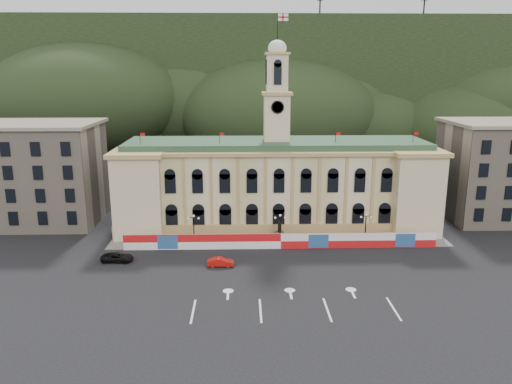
{
  "coord_description": "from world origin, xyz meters",
  "views": [
    {
      "loc": [
        -5.98,
        -60.16,
        27.96
      ],
      "look_at": [
        -3.89,
        18.0,
        8.62
      ],
      "focal_mm": 35.0,
      "sensor_mm": 36.0,
      "label": 1
    }
  ],
  "objects_px": {
    "statue": "(280,235)",
    "black_suv": "(117,257)",
    "red_sedan": "(221,262)",
    "lamp_center": "(280,226)"
  },
  "relations": [
    {
      "from": "lamp_center",
      "to": "black_suv",
      "type": "xyz_separation_m",
      "value": [
        -24.79,
        -6.92,
        -2.41
      ]
    },
    {
      "from": "statue",
      "to": "black_suv",
      "type": "bearing_deg",
      "value": -162.29
    },
    {
      "from": "statue",
      "to": "lamp_center",
      "type": "xyz_separation_m",
      "value": [
        0.0,
        -1.0,
        1.89
      ]
    },
    {
      "from": "lamp_center",
      "to": "black_suv",
      "type": "bearing_deg",
      "value": -164.41
    },
    {
      "from": "statue",
      "to": "black_suv",
      "type": "relative_size",
      "value": 0.77
    },
    {
      "from": "red_sedan",
      "to": "black_suv",
      "type": "bearing_deg",
      "value": 81.79
    },
    {
      "from": "statue",
      "to": "red_sedan",
      "type": "relative_size",
      "value": 0.96
    },
    {
      "from": "statue",
      "to": "red_sedan",
      "type": "bearing_deg",
      "value": -132.72
    },
    {
      "from": "red_sedan",
      "to": "black_suv",
      "type": "relative_size",
      "value": 0.8
    },
    {
      "from": "statue",
      "to": "lamp_center",
      "type": "distance_m",
      "value": 2.14
    }
  ]
}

